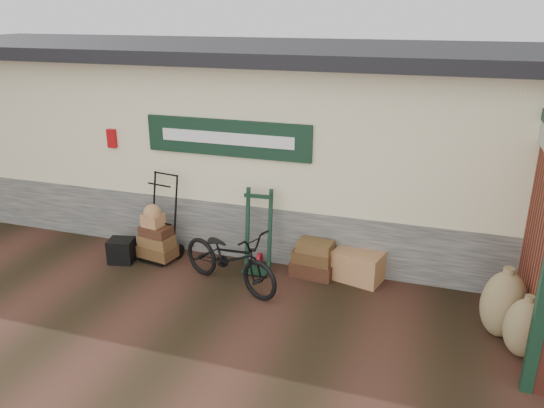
{
  "coord_description": "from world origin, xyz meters",
  "views": [
    {
      "loc": [
        2.74,
        -6.14,
        3.75
      ],
      "look_at": [
        0.42,
        0.9,
        1.01
      ],
      "focal_mm": 35.0,
      "sensor_mm": 36.0,
      "label": 1
    }
  ],
  "objects_px": {
    "wicker_hamper": "(358,266)",
    "porter_trolley": "(162,216)",
    "green_barrow": "(258,231)",
    "black_trunk": "(122,251)",
    "bicycle": "(230,254)",
    "suitcase_stack": "(313,258)"
  },
  "relations": [
    {
      "from": "black_trunk",
      "to": "wicker_hamper",
      "type": "bearing_deg",
      "value": 8.96
    },
    {
      "from": "porter_trolley",
      "to": "bicycle",
      "type": "bearing_deg",
      "value": -12.38
    },
    {
      "from": "porter_trolley",
      "to": "bicycle",
      "type": "relative_size",
      "value": 0.8
    },
    {
      "from": "green_barrow",
      "to": "wicker_hamper",
      "type": "height_order",
      "value": "green_barrow"
    },
    {
      "from": "green_barrow",
      "to": "bicycle",
      "type": "xyz_separation_m",
      "value": [
        -0.2,
        -0.63,
        -0.13
      ]
    },
    {
      "from": "green_barrow",
      "to": "wicker_hamper",
      "type": "relative_size",
      "value": 1.83
    },
    {
      "from": "suitcase_stack",
      "to": "wicker_hamper",
      "type": "height_order",
      "value": "suitcase_stack"
    },
    {
      "from": "porter_trolley",
      "to": "black_trunk",
      "type": "relative_size",
      "value": 3.66
    },
    {
      "from": "black_trunk",
      "to": "bicycle",
      "type": "bearing_deg",
      "value": -5.78
    },
    {
      "from": "suitcase_stack",
      "to": "wicker_hamper",
      "type": "xyz_separation_m",
      "value": [
        0.66,
        0.06,
        -0.05
      ]
    },
    {
      "from": "suitcase_stack",
      "to": "black_trunk",
      "type": "distance_m",
      "value": 3.01
    },
    {
      "from": "bicycle",
      "to": "suitcase_stack",
      "type": "bearing_deg",
      "value": -34.74
    },
    {
      "from": "wicker_hamper",
      "to": "black_trunk",
      "type": "distance_m",
      "value": 3.67
    },
    {
      "from": "porter_trolley",
      "to": "wicker_hamper",
      "type": "bearing_deg",
      "value": 13.64
    },
    {
      "from": "porter_trolley",
      "to": "green_barrow",
      "type": "height_order",
      "value": "porter_trolley"
    },
    {
      "from": "porter_trolley",
      "to": "green_barrow",
      "type": "bearing_deg",
      "value": 12.14
    },
    {
      "from": "suitcase_stack",
      "to": "bicycle",
      "type": "xyz_separation_m",
      "value": [
        -1.05,
        -0.7,
        0.22
      ]
    },
    {
      "from": "porter_trolley",
      "to": "green_barrow",
      "type": "xyz_separation_m",
      "value": [
        1.59,
        0.06,
        -0.06
      ]
    },
    {
      "from": "green_barrow",
      "to": "black_trunk",
      "type": "xyz_separation_m",
      "value": [
        -2.12,
        -0.44,
        -0.44
      ]
    },
    {
      "from": "porter_trolley",
      "to": "suitcase_stack",
      "type": "distance_m",
      "value": 2.47
    },
    {
      "from": "wicker_hamper",
      "to": "porter_trolley",
      "type": "bearing_deg",
      "value": -176.4
    },
    {
      "from": "porter_trolley",
      "to": "green_barrow",
      "type": "relative_size",
      "value": 1.1
    }
  ]
}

